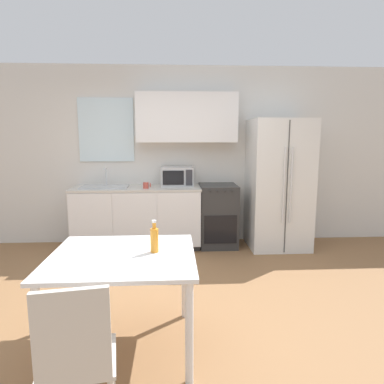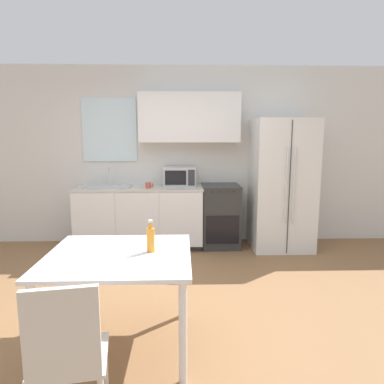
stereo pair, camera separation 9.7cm
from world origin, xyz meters
name	(u,v)px [view 1 (the left image)]	position (x,y,z in m)	size (l,w,h in m)	color
ground_plane	(164,307)	(0.00, 0.00, 0.00)	(12.00, 12.00, 0.00)	olive
wall_back	(168,150)	(0.03, 2.19, 1.44)	(12.00, 0.38, 2.70)	silver
kitchen_counter	(137,217)	(-0.43, 1.89, 0.46)	(1.87, 0.63, 0.91)	#333333
oven_range	(218,215)	(0.78, 1.90, 0.47)	(0.55, 0.60, 0.94)	#2D2D2D
refrigerator	(278,184)	(1.66, 1.82, 0.95)	(0.86, 0.80, 1.90)	silver
kitchen_sink	(105,186)	(-0.90, 1.89, 0.93)	(0.67, 0.38, 0.28)	#B7BABC
microwave	(177,176)	(0.16, 1.99, 1.06)	(0.48, 0.36, 0.29)	#B7BABC
coffee_mug	(146,185)	(-0.28, 1.75, 0.96)	(0.11, 0.08, 0.09)	#BF4C3F
dining_table	(123,267)	(-0.29, -0.61, 0.66)	(1.09, 0.99, 0.76)	white
dining_chair_near	(76,354)	(-0.41, -1.48, 0.54)	(0.46, 0.46, 0.93)	beige
drink_bottle	(154,239)	(-0.04, -0.57, 0.87)	(0.06, 0.06, 0.25)	orange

